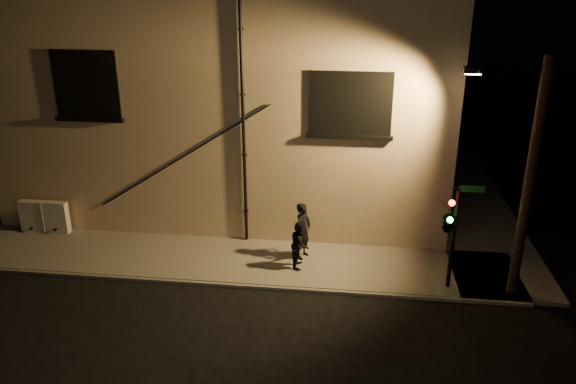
# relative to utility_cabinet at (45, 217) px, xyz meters

# --- Properties ---
(ground) EXTENTS (90.00, 90.00, 0.00)m
(ground) POSITION_rel_utility_cabinet_xyz_m (9.07, -2.70, -0.70)
(ground) COLOR black
(sidewalk) EXTENTS (21.00, 16.00, 0.12)m
(sidewalk) POSITION_rel_utility_cabinet_xyz_m (10.29, 1.69, -0.64)
(sidewalk) COLOR slate
(sidewalk) RESTS_ON ground
(building) EXTENTS (16.20, 12.23, 8.80)m
(building) POSITION_rel_utility_cabinet_xyz_m (6.07, 6.29, 3.71)
(building) COLOR beige
(building) RESTS_ON ground
(utility_cabinet) EXTENTS (1.76, 0.30, 1.16)m
(utility_cabinet) POSITION_rel_utility_cabinet_xyz_m (0.00, 0.00, 0.00)
(utility_cabinet) COLOR silver
(utility_cabinet) RESTS_ON sidewalk
(pedestrian_a) EXTENTS (0.69, 0.81, 1.88)m
(pedestrian_a) POSITION_rel_utility_cabinet_xyz_m (9.33, -0.79, 0.36)
(pedestrian_a) COLOR black
(pedestrian_a) RESTS_ON sidewalk
(pedestrian_b) EXTENTS (0.60, 0.76, 1.52)m
(pedestrian_b) POSITION_rel_utility_cabinet_xyz_m (9.30, -1.42, 0.18)
(pedestrian_b) COLOR black
(pedestrian_b) RESTS_ON sidewalk
(traffic_signal) EXTENTS (1.32, 1.88, 3.19)m
(traffic_signal) POSITION_rel_utility_cabinet_xyz_m (13.58, -2.23, 1.56)
(traffic_signal) COLOR black
(traffic_signal) RESTS_ON sidewalk
(streetlamp_pole) EXTENTS (2.02, 1.38, 6.89)m
(streetlamp_pole) POSITION_rel_utility_cabinet_xyz_m (15.49, -2.11, 2.98)
(streetlamp_pole) COLOR black
(streetlamp_pole) RESTS_ON ground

